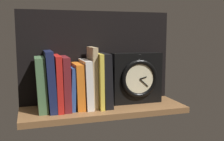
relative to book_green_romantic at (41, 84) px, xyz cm
name	(u,v)px	position (x,y,z in cm)	size (l,w,h in cm)	color
ground_plane	(104,110)	(25.96, -2.03, -12.35)	(70.58, 23.38, 2.50)	brown
back_panel	(97,57)	(25.96, 9.06, 9.78)	(70.58, 1.20, 41.76)	black
book_green_romantic	(41,84)	(0.00, 0.00, 0.00)	(3.75, 14.23, 22.20)	#476B44
book_navy_bierce	(50,81)	(3.72, 0.00, 1.21)	(3.09, 16.54, 24.62)	#192147
book_red_requiem	(58,83)	(6.77, 0.00, 0.29)	(2.41, 16.90, 22.79)	red
book_maroon_dawkins	(65,83)	(9.73, 0.00, -0.01)	(2.91, 16.02, 22.18)	maroon
book_blue_modern	(72,88)	(12.37, 0.00, -2.24)	(1.78, 13.60, 17.72)	#2D4C8E
book_orange_pandolfini	(78,86)	(15.25, 0.00, -1.55)	(3.38, 14.46, 19.11)	orange
book_white_catcher	(86,84)	(18.69, 0.00, -0.83)	(2.89, 15.68, 20.54)	silver
book_tan_shortstories	(93,77)	(21.51, 0.00, 1.87)	(2.15, 12.55, 25.94)	tan
book_yellow_seinlanguage	(98,80)	(23.74, 0.00, 0.56)	(1.70, 16.91, 23.33)	gold
book_black_skeptic	(104,80)	(26.62, 0.00, 0.47)	(3.45, 15.75, 23.14)	black
framed_clock	(137,78)	(42.32, 0.19, 0.41)	(22.94, 7.51, 22.94)	black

